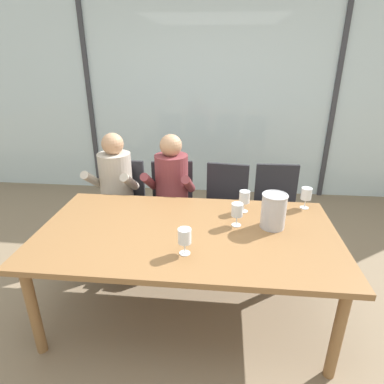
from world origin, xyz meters
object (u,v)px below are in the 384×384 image
object	(u,v)px
chair_center	(226,202)
wine_glass_center_pour	(185,237)
ice_bucket_primary	(274,210)
wine_glass_by_right_taster	(237,211)
person_maroon_top	(170,189)
wine_glass_near_bucket	(244,197)
dining_table	(187,239)
wine_glass_by_left_taster	(306,195)
chair_right_of_center	(276,203)
chair_left_of_center	(173,199)
chair_near_curtain	(122,197)
person_beige_jumper	(113,187)

from	to	relation	value
chair_center	wine_glass_center_pour	xyz separation A→B (m)	(-0.26, -1.25, 0.33)
ice_bucket_primary	wine_glass_by_right_taster	bearing A→B (deg)	-179.29
person_maroon_top	wine_glass_near_bucket	xyz separation A→B (m)	(0.67, -0.49, 0.16)
wine_glass_near_bucket	ice_bucket_primary	bearing A→B (deg)	-50.30
dining_table	wine_glass_near_bucket	distance (m)	0.57
ice_bucket_primary	wine_glass_center_pour	xyz separation A→B (m)	(-0.59, -0.40, -0.01)
ice_bucket_primary	wine_glass_by_left_taster	distance (m)	0.46
chair_center	ice_bucket_primary	distance (m)	0.98
chair_right_of_center	person_maroon_top	world-z (taller)	person_maroon_top
person_maroon_top	wine_glass_near_bucket	distance (m)	0.85
wine_glass_by_left_taster	wine_glass_by_right_taster	distance (m)	0.66
dining_table	wine_glass_by_left_taster	xyz separation A→B (m)	(0.91, 0.46, 0.18)
wine_glass_near_bucket	wine_glass_by_right_taster	world-z (taller)	same
chair_left_of_center	person_maroon_top	distance (m)	0.23
chair_left_of_center	chair_right_of_center	bearing A→B (deg)	-8.23
chair_left_of_center	ice_bucket_primary	size ratio (longest dim) A/B	3.46
wine_glass_by_left_taster	wine_glass_center_pour	size ratio (longest dim) A/B	1.00
chair_left_of_center	dining_table	bearing A→B (deg)	-83.62
chair_near_curtain	wine_glass_near_bucket	distance (m)	1.40
chair_left_of_center	wine_glass_by_left_taster	bearing A→B (deg)	-32.89
chair_left_of_center	wine_glass_by_right_taster	size ratio (longest dim) A/B	5.10
chair_left_of_center	wine_glass_near_bucket	xyz separation A→B (m)	(0.68, -0.65, 0.33)
person_beige_jumper	wine_glass_by_left_taster	world-z (taller)	person_beige_jumper
wine_glass_near_bucket	wine_glass_center_pour	world-z (taller)	same
dining_table	chair_right_of_center	xyz separation A→B (m)	(0.78, 1.00, -0.15)
person_maroon_top	wine_glass_near_bucket	size ratio (longest dim) A/B	6.94
person_maroon_top	chair_left_of_center	bearing A→B (deg)	95.60
ice_bucket_primary	chair_right_of_center	bearing A→B (deg)	78.95
wine_glass_by_left_taster	person_maroon_top	bearing A→B (deg)	162.13
wine_glass_by_left_taster	wine_glass_near_bucket	world-z (taller)	same
chair_center	chair_right_of_center	bearing A→B (deg)	9.88
dining_table	chair_center	world-z (taller)	chair_center
dining_table	wine_glass_near_bucket	xyz separation A→B (m)	(0.41, 0.35, 0.19)
wine_glass_near_bucket	person_beige_jumper	bearing A→B (deg)	158.26
chair_center	person_beige_jumper	bearing A→B (deg)	-167.24
dining_table	wine_glass_center_pour	size ratio (longest dim) A/B	12.14
dining_table	person_beige_jumper	bearing A→B (deg)	134.27
wine_glass_center_pour	wine_glass_near_bucket	bearing A→B (deg)	58.10
person_beige_jumper	wine_glass_by_right_taster	bearing A→B (deg)	-27.68
chair_left_of_center	person_beige_jumper	size ratio (longest dim) A/B	0.74
chair_center	wine_glass_by_right_taster	distance (m)	0.92
chair_center	person_maroon_top	bearing A→B (deg)	-160.57
wine_glass_near_bucket	wine_glass_center_pour	bearing A→B (deg)	-121.90
person_maroon_top	wine_glass_by_right_taster	xyz separation A→B (m)	(0.61, -0.73, 0.16)
chair_center	chair_right_of_center	size ratio (longest dim) A/B	1.00
dining_table	ice_bucket_primary	xyz separation A→B (m)	(0.61, 0.12, 0.20)
chair_left_of_center	chair_right_of_center	xyz separation A→B (m)	(1.04, 0.00, 0.00)
ice_bucket_primary	person_maroon_top	bearing A→B (deg)	140.14
chair_near_curtain	chair_center	size ratio (longest dim) A/B	1.00
chair_center	wine_glass_near_bucket	world-z (taller)	wine_glass_near_bucket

